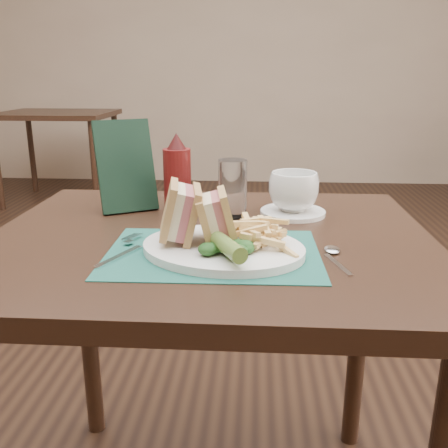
% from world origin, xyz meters
% --- Properties ---
extents(floor, '(7.00, 7.00, 0.00)m').
position_xyz_m(floor, '(0.00, 0.00, 0.00)').
color(floor, black).
rests_on(floor, ground).
extents(wall_back, '(6.00, 0.00, 6.00)m').
position_xyz_m(wall_back, '(0.00, 3.50, 0.00)').
color(wall_back, tan).
rests_on(wall_back, ground).
extents(table_main, '(0.90, 0.75, 0.75)m').
position_xyz_m(table_main, '(0.00, -0.50, 0.38)').
color(table_main, black).
rests_on(table_main, ground).
extents(table_bg_left, '(0.90, 0.75, 0.75)m').
position_xyz_m(table_bg_left, '(-1.56, 2.61, 0.38)').
color(table_bg_left, black).
rests_on(table_bg_left, ground).
extents(placemat, '(0.39, 0.28, 0.00)m').
position_xyz_m(placemat, '(0.02, -0.61, 0.75)').
color(placemat, '#195247').
rests_on(placemat, table_main).
extents(plate, '(0.35, 0.31, 0.01)m').
position_xyz_m(plate, '(0.04, -0.61, 0.76)').
color(plate, white).
rests_on(plate, placemat).
extents(sandwich_half_a, '(0.09, 0.12, 0.11)m').
position_xyz_m(sandwich_half_a, '(-0.07, -0.59, 0.82)').
color(sandwich_half_a, tan).
rests_on(sandwich_half_a, plate).
extents(sandwich_half_b, '(0.09, 0.10, 0.10)m').
position_xyz_m(sandwich_half_b, '(0.00, -0.60, 0.82)').
color(sandwich_half_b, tan).
rests_on(sandwich_half_b, plate).
extents(kale_garnish, '(0.11, 0.08, 0.03)m').
position_xyz_m(kale_garnish, '(0.04, -0.66, 0.78)').
color(kale_garnish, '#163914').
rests_on(kale_garnish, plate).
extents(pickle_spear, '(0.08, 0.12, 0.03)m').
position_xyz_m(pickle_spear, '(0.05, -0.67, 0.79)').
color(pickle_spear, '#4C6C29').
rests_on(pickle_spear, plate).
extents(fries_pile, '(0.18, 0.20, 0.05)m').
position_xyz_m(fries_pile, '(0.10, -0.59, 0.79)').
color(fries_pile, '#E1B970').
rests_on(fries_pile, plate).
extents(fork, '(0.10, 0.17, 0.01)m').
position_xyz_m(fork, '(-0.15, -0.62, 0.76)').
color(fork, silver).
rests_on(fork, placemat).
extents(spoon, '(0.07, 0.15, 0.01)m').
position_xyz_m(spoon, '(0.24, -0.63, 0.76)').
color(spoon, silver).
rests_on(spoon, table_main).
extents(saucer, '(0.18, 0.18, 0.01)m').
position_xyz_m(saucer, '(0.18, -0.34, 0.76)').
color(saucer, white).
rests_on(saucer, table_main).
extents(coffee_cup, '(0.15, 0.15, 0.09)m').
position_xyz_m(coffee_cup, '(0.18, -0.34, 0.80)').
color(coffee_cup, white).
rests_on(coffee_cup, saucer).
extents(drinking_glass, '(0.08, 0.08, 0.13)m').
position_xyz_m(drinking_glass, '(0.04, -0.36, 0.81)').
color(drinking_glass, white).
rests_on(drinking_glass, table_main).
extents(ketchup_bottle, '(0.07, 0.07, 0.19)m').
position_xyz_m(ketchup_bottle, '(-0.09, -0.34, 0.84)').
color(ketchup_bottle, '#550E0E').
rests_on(ketchup_bottle, table_main).
extents(check_presenter, '(0.15, 0.13, 0.21)m').
position_xyz_m(check_presenter, '(-0.21, -0.32, 0.86)').
color(check_presenter, black).
rests_on(check_presenter, table_main).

